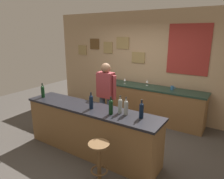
% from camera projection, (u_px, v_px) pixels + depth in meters
% --- Properties ---
extents(ground_plane, '(10.00, 10.00, 0.00)m').
position_uv_depth(ground_plane, '(103.00, 142.00, 4.37)').
color(ground_plane, '#423D38').
extents(back_wall, '(6.00, 0.09, 2.80)m').
position_uv_depth(back_wall, '(146.00, 64.00, 5.62)').
color(back_wall, tan).
rests_on(back_wall, ground_plane).
extents(bar_counter, '(2.77, 0.60, 0.92)m').
position_uv_depth(bar_counter, '(90.00, 130.00, 3.92)').
color(bar_counter, brown).
rests_on(bar_counter, ground_plane).
extents(side_counter, '(2.66, 0.56, 0.90)m').
position_uv_depth(side_counter, '(152.00, 104.00, 5.37)').
color(side_counter, brown).
rests_on(side_counter, ground_plane).
extents(bartender, '(0.52, 0.21, 1.62)m').
position_uv_depth(bartender, '(106.00, 94.00, 4.56)').
color(bartender, '#384766').
rests_on(bartender, ground_plane).
extents(bar_stool, '(0.32, 0.32, 0.68)m').
position_uv_depth(bar_stool, '(99.00, 157.00, 3.08)').
color(bar_stool, brown).
rests_on(bar_stool, ground_plane).
extents(wine_bottle_a, '(0.07, 0.07, 0.31)m').
position_uv_depth(wine_bottle_a, '(43.00, 91.00, 4.34)').
color(wine_bottle_a, black).
rests_on(wine_bottle_a, bar_counter).
extents(wine_bottle_b, '(0.07, 0.07, 0.31)m').
position_uv_depth(wine_bottle_b, '(91.00, 101.00, 3.70)').
color(wine_bottle_b, black).
rests_on(wine_bottle_b, bar_counter).
extents(wine_bottle_c, '(0.07, 0.07, 0.31)m').
position_uv_depth(wine_bottle_c, '(111.00, 106.00, 3.44)').
color(wine_bottle_c, black).
rests_on(wine_bottle_c, bar_counter).
extents(wine_bottle_d, '(0.07, 0.07, 0.31)m').
position_uv_depth(wine_bottle_d, '(120.00, 105.00, 3.50)').
color(wine_bottle_d, '#999E99').
rests_on(wine_bottle_d, bar_counter).
extents(wine_bottle_e, '(0.07, 0.07, 0.31)m').
position_uv_depth(wine_bottle_e, '(126.00, 107.00, 3.42)').
color(wine_bottle_e, '#999E99').
rests_on(wine_bottle_e, bar_counter).
extents(wine_bottle_f, '(0.07, 0.07, 0.31)m').
position_uv_depth(wine_bottle_f, '(141.00, 110.00, 3.29)').
color(wine_bottle_f, black).
rests_on(wine_bottle_f, bar_counter).
extents(wine_glass_a, '(0.07, 0.07, 0.16)m').
position_uv_depth(wine_glass_a, '(125.00, 80.00, 5.58)').
color(wine_glass_a, silver).
rests_on(wine_glass_a, side_counter).
extents(wine_glass_b, '(0.07, 0.07, 0.16)m').
position_uv_depth(wine_glass_b, '(147.00, 81.00, 5.38)').
color(wine_glass_b, silver).
rests_on(wine_glass_b, side_counter).
extents(coffee_mug, '(0.13, 0.08, 0.09)m').
position_uv_depth(coffee_mug, '(172.00, 88.00, 5.02)').
color(coffee_mug, '#336699').
rests_on(coffee_mug, side_counter).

